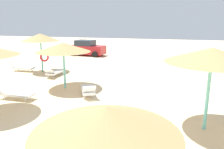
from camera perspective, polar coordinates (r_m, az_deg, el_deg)
ground_plane at (r=8.76m, az=-5.21°, el=-12.26°), size 80.00×80.00×0.00m
parasol_1 at (r=17.34m, az=-18.14°, el=9.07°), size 2.78×2.78×2.91m
parasol_2 at (r=8.11m, az=24.56°, el=4.56°), size 3.15×3.15×2.98m
parasol_3 at (r=12.66m, az=-12.57°, el=6.90°), size 3.07×3.07×2.65m
parasol_4 at (r=3.60m, az=-1.59°, el=-11.96°), size 2.48×2.48×2.52m
lounger_1 at (r=15.99m, az=-14.63°, el=0.65°), size 0.74×1.93×0.69m
lounger_3 at (r=11.63m, az=-6.27°, el=-3.88°), size 1.41×1.96×0.75m
lounger_5 at (r=12.05m, az=-23.90°, el=-4.43°), size 1.90×0.65×0.68m
lounger_6 at (r=18.42m, az=-22.40°, el=1.79°), size 1.87×0.73×0.81m
bench_0 at (r=20.34m, az=20.81°, el=3.05°), size 1.55×0.66×0.49m
parked_car at (r=24.87m, az=-6.59°, el=6.80°), size 4.14×2.28×1.72m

